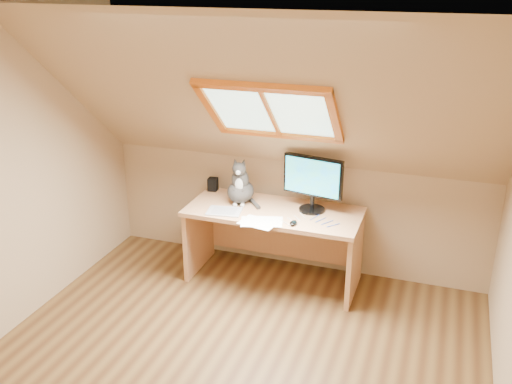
% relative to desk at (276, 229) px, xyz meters
% --- Properties ---
extents(ground, '(3.50, 3.50, 0.00)m').
position_rel_desk_xyz_m(ground, '(0.07, -1.45, -0.47)').
color(ground, brown).
rests_on(ground, ground).
extents(room_shell, '(3.52, 3.52, 2.41)m').
position_rel_desk_xyz_m(room_shell, '(0.07, -1.54, 0.96)').
color(room_shell, tan).
rests_on(room_shell, ground).
extents(desk, '(1.49, 0.65, 0.68)m').
position_rel_desk_xyz_m(desk, '(0.00, 0.00, 0.00)').
color(desk, tan).
rests_on(desk, ground).
extents(monitor, '(0.52, 0.22, 0.48)m').
position_rel_desk_xyz_m(monitor, '(0.31, 0.02, 0.49)').
color(monitor, black).
rests_on(monitor, desk).
extents(cat, '(0.28, 0.31, 0.42)m').
position_rel_desk_xyz_m(cat, '(-0.33, -0.00, 0.36)').
color(cat, '#3B3734').
rests_on(cat, desk).
extents(desk_speaker, '(0.09, 0.09, 0.12)m').
position_rel_desk_xyz_m(desk_speaker, '(-0.67, 0.18, 0.27)').
color(desk_speaker, black).
rests_on(desk_speaker, desk).
extents(graphics_tablet, '(0.31, 0.25, 0.01)m').
position_rel_desk_xyz_m(graphics_tablet, '(-0.38, -0.25, 0.22)').
color(graphics_tablet, '#B2B2B7').
rests_on(graphics_tablet, desk).
extents(mouse, '(0.06, 0.10, 0.03)m').
position_rel_desk_xyz_m(mouse, '(0.24, -0.30, 0.23)').
color(mouse, black).
rests_on(mouse, desk).
extents(papers, '(0.35, 0.30, 0.01)m').
position_rel_desk_xyz_m(papers, '(-0.06, -0.33, 0.22)').
color(papers, white).
rests_on(papers, desk).
extents(cables, '(0.51, 0.26, 0.01)m').
position_rel_desk_xyz_m(cables, '(0.36, -0.18, 0.22)').
color(cables, silver).
rests_on(cables, desk).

